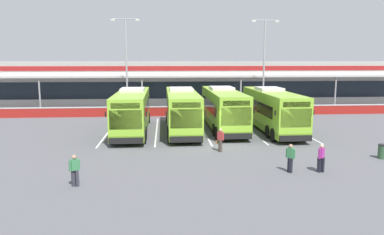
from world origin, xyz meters
TOP-DOWN VIEW (x-y plane):
  - ground_plane at (0.00, 0.00)m, footprint 200.00×200.00m
  - terminal_building at (-0.00, 26.91)m, footprint 70.00×13.00m
  - red_barrier_wall at (0.00, 14.50)m, footprint 60.00×0.40m
  - coach_bus_leftmost at (-6.27, 5.45)m, footprint 2.99×12.16m
  - coach_bus_left_centre at (-1.93, 5.60)m, footprint 2.99×12.16m
  - coach_bus_centre at (1.88, 6.41)m, footprint 2.99×12.16m
  - coach_bus_right_centre at (6.10, 5.33)m, footprint 2.99×12.16m
  - bay_stripe_far_west at (-8.40, 6.00)m, footprint 0.14×13.00m
  - bay_stripe_west at (-4.20, 6.00)m, footprint 0.14×13.00m
  - bay_stripe_mid_west at (0.00, 6.00)m, footprint 0.14×13.00m
  - bay_stripe_centre at (4.20, 6.00)m, footprint 0.14×13.00m
  - bay_stripe_mid_east at (8.40, 6.00)m, footprint 0.14×13.00m
  - pedestrian_with_handbag at (0.33, -2.09)m, footprint 0.54×0.59m
  - pedestrian_in_dark_coat at (-7.97, -8.55)m, footprint 0.51×0.36m
  - pedestrian_child at (3.54, -7.08)m, footprint 0.43×0.46m
  - pedestrian_near_bin at (5.27, -7.21)m, footprint 0.47×0.41m
  - lamp_post_west at (-7.80, 16.94)m, footprint 3.24×0.28m
  - lamp_post_centre at (8.48, 17.07)m, footprint 3.24×0.28m
  - litter_bin at (10.41, -4.69)m, footprint 0.54×0.54m

SIDE VIEW (x-z plane):
  - ground_plane at x=0.00m, z-range 0.00..0.00m
  - bay_stripe_far_west at x=-8.40m, z-range 0.00..0.01m
  - bay_stripe_west at x=-4.20m, z-range 0.00..0.01m
  - bay_stripe_mid_west at x=0.00m, z-range 0.00..0.01m
  - bay_stripe_centre at x=4.20m, z-range 0.00..0.01m
  - bay_stripe_mid_east at x=8.40m, z-range 0.00..0.01m
  - litter_bin at x=10.41m, z-range 0.00..0.93m
  - red_barrier_wall at x=0.00m, z-range 0.01..1.10m
  - pedestrian_with_handbag at x=0.33m, z-range 0.05..1.67m
  - pedestrian_in_dark_coat at x=-7.97m, z-range 0.06..1.68m
  - pedestrian_child at x=3.54m, z-range 0.06..1.68m
  - pedestrian_near_bin at x=5.27m, z-range 0.06..1.68m
  - coach_bus_leftmost at x=-6.27m, z-range -0.10..3.68m
  - coach_bus_left_centre at x=-1.93m, z-range -0.10..3.68m
  - coach_bus_centre at x=1.88m, z-range -0.10..3.68m
  - coach_bus_right_centre at x=6.10m, z-range -0.10..3.68m
  - terminal_building at x=0.00m, z-range 0.01..6.01m
  - lamp_post_west at x=-7.80m, z-range 0.79..11.79m
  - lamp_post_centre at x=8.48m, z-range 0.79..11.79m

